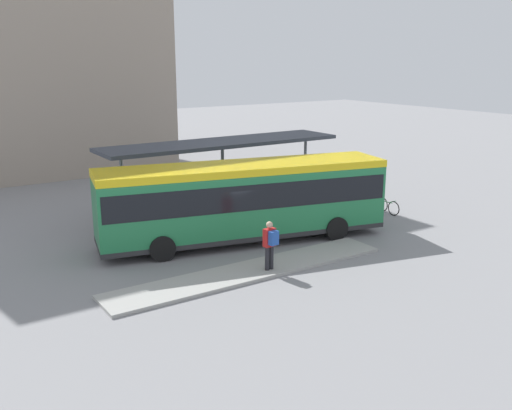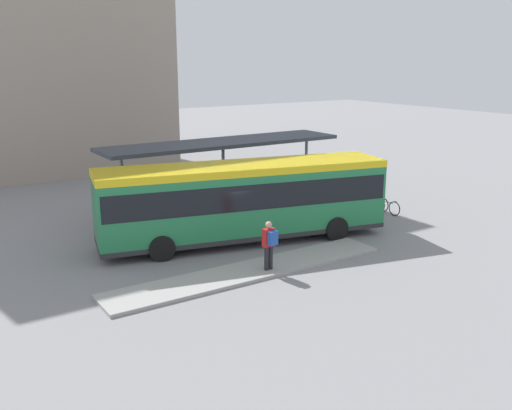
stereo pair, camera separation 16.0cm
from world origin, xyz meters
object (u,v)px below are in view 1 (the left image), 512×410
Objects in this scene: bicycle_green at (386,206)px; potted_planter_near_shelter at (176,223)px; potted_planter_far_side at (322,194)px; city_bus at (244,197)px; pedestrian_waiting at (270,242)px; bicycle_red at (363,199)px; bicycle_yellow at (377,202)px.

bicycle_green is 1.27× the size of potted_planter_near_shelter.
potted_planter_far_side reaches higher than bicycle_green.
city_bus is 3.23m from potted_planter_near_shelter.
potted_planter_far_side is at bearing -57.61° from pedestrian_waiting.
bicycle_red is 1.15× the size of potted_planter_far_side.
pedestrian_waiting is 10.69m from bicycle_yellow.
potted_planter_far_side is (8.69, 0.66, -0.02)m from potted_planter_near_shelter.
potted_planter_near_shelter reaches higher than bicycle_yellow.
potted_planter_near_shelter is at bearing 89.65° from bicycle_yellow.
city_bus is 9.21× the size of potted_planter_near_shelter.
bicycle_green is (8.29, -0.17, -1.57)m from city_bus.
potted_planter_far_side is (6.44, 2.61, -1.25)m from city_bus.
potted_planter_near_shelter is at bearing -175.68° from potted_planter_far_side.
city_bus is at bearing -82.78° from bicycle_red.
pedestrian_waiting is 1.35× the size of potted_planter_near_shelter.
bicycle_yellow is 1.23× the size of potted_planter_near_shelter.
pedestrian_waiting is 1.35× the size of potted_planter_far_side.
bicycle_red is at bearing -68.36° from pedestrian_waiting.
pedestrian_waiting is 1.09× the size of bicycle_yellow.
potted_planter_far_side is at bearing -148.30° from bicycle_green.
potted_planter_near_shelter is (-10.55, 2.12, 0.33)m from bicycle_green.
potted_planter_far_side is (7.64, 6.24, -0.48)m from pedestrian_waiting.
potted_planter_near_shelter is at bearing -95.45° from bicycle_red.
city_bus is at bearing 100.97° from bicycle_yellow.
potted_planter_near_shelter is at bearing -103.36° from bicycle_green.
pedestrian_waiting is at bearing -64.90° from bicycle_red.
potted_planter_near_shelter is at bearing 152.01° from city_bus.
bicycle_yellow is at bearing 6.28° from bicycle_red.
pedestrian_waiting reaches higher than potted_planter_near_shelter.
pedestrian_waiting is at bearing -140.76° from potted_planter_far_side.
bicycle_green is at bearing 11.80° from city_bus.
city_bus is at bearing -93.14° from bicycle_green.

